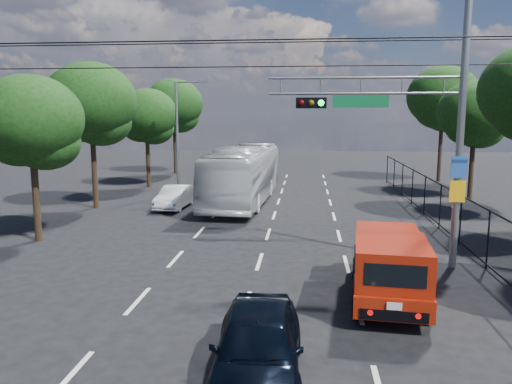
# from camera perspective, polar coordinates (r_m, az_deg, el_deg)

# --- Properties ---
(ground) EXTENTS (120.00, 120.00, 0.00)m
(ground) POSITION_cam_1_polar(r_m,az_deg,el_deg) (10.24, -4.07, -21.06)
(ground) COLOR black
(ground) RESTS_ON ground
(lane_markings) EXTENTS (6.12, 38.00, 0.01)m
(lane_markings) POSITION_cam_1_polar(r_m,az_deg,el_deg) (23.35, 1.78, -3.65)
(lane_markings) COLOR beige
(lane_markings) RESTS_ON ground
(signal_mast) EXTENTS (6.43, 0.39, 9.50)m
(signal_mast) POSITION_cam_1_polar(r_m,az_deg,el_deg) (17.13, 18.54, 8.95)
(signal_mast) COLOR slate
(signal_mast) RESTS_ON ground
(streetlight_left) EXTENTS (2.09, 0.22, 7.08)m
(streetlight_left) POSITION_cam_1_polar(r_m,az_deg,el_deg) (31.74, -8.72, 6.78)
(streetlight_left) COLOR slate
(streetlight_left) RESTS_ON ground
(utility_wires) EXTENTS (22.00, 5.04, 0.74)m
(utility_wires) POSITION_cam_1_polar(r_m,az_deg,el_deg) (17.75, 0.69, 15.84)
(utility_wires) COLOR black
(utility_wires) RESTS_ON ground
(fence_right) EXTENTS (0.06, 34.03, 2.00)m
(fence_right) POSITION_cam_1_polar(r_m,az_deg,el_deg) (22.13, 21.49, -2.27)
(fence_right) COLOR black
(fence_right) RESTS_ON ground
(tree_right_d) EXTENTS (4.32, 4.32, 7.02)m
(tree_right_d) POSITION_cam_1_polar(r_m,az_deg,el_deg) (32.29, 23.75, 7.79)
(tree_right_d) COLOR black
(tree_right_d) RESTS_ON ground
(tree_right_e) EXTENTS (5.28, 5.28, 8.58)m
(tree_right_e) POSITION_cam_1_polar(r_m,az_deg,el_deg) (40.04, 20.59, 9.62)
(tree_right_e) COLOR black
(tree_right_e) RESTS_ON ground
(tree_left_b) EXTENTS (4.08, 4.08, 6.63)m
(tree_left_b) POSITION_cam_1_polar(r_m,az_deg,el_deg) (21.61, -24.24, 6.80)
(tree_left_b) COLOR black
(tree_left_b) RESTS_ON ground
(tree_left_c) EXTENTS (4.80, 4.80, 7.80)m
(tree_left_c) POSITION_cam_1_polar(r_m,az_deg,el_deg) (28.13, -18.27, 9.13)
(tree_left_c) COLOR black
(tree_left_c) RESTS_ON ground
(tree_left_d) EXTENTS (4.20, 4.20, 6.83)m
(tree_left_d) POSITION_cam_1_polar(r_m,az_deg,el_deg) (35.48, -12.35, 8.16)
(tree_left_d) COLOR black
(tree_left_d) RESTS_ON ground
(tree_left_e) EXTENTS (4.92, 4.92, 7.99)m
(tree_left_e) POSITION_cam_1_polar(r_m,az_deg,el_deg) (43.21, -9.33, 9.45)
(tree_left_e) COLOR black
(tree_left_e) RESTS_ON ground
(red_pickup) EXTENTS (2.32, 5.25, 1.90)m
(red_pickup) POSITION_cam_1_polar(r_m,az_deg,el_deg) (14.32, 14.90, -7.98)
(red_pickup) COLOR black
(red_pickup) RESTS_ON ground
(navy_hatchback) EXTENTS (1.87, 4.31, 1.45)m
(navy_hatchback) POSITION_cam_1_polar(r_m,az_deg,el_deg) (9.94, 0.18, -17.27)
(navy_hatchback) COLOR black
(navy_hatchback) RESTS_ON ground
(white_bus) EXTENTS (3.36, 11.80, 3.25)m
(white_bus) POSITION_cam_1_polar(r_m,az_deg,el_deg) (28.74, -1.42, 2.03)
(white_bus) COLOR silver
(white_bus) RESTS_ON ground
(white_van) EXTENTS (1.51, 3.77, 1.22)m
(white_van) POSITION_cam_1_polar(r_m,az_deg,el_deg) (27.43, -9.26, -0.57)
(white_van) COLOR white
(white_van) RESTS_ON ground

